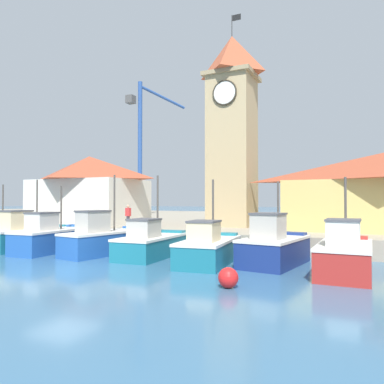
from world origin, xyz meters
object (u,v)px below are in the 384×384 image
clock_tower (232,125)px  fishing_boat_mid_right (209,248)px  fishing_boat_left_outer (27,236)px  fishing_boat_left_inner (52,238)px  dock_worker_near_tower (128,216)px  fishing_boat_mid_left (104,239)px  fishing_boat_right_outer (345,255)px  fishing_boat_right_inner (274,247)px  warehouse_left (89,189)px  port_crane_near (141,163)px  mooring_buoy (228,278)px  fishing_boat_center (151,244)px

clock_tower → fishing_boat_mid_right: bearing=-77.0°
fishing_boat_left_outer → fishing_boat_left_inner: fishing_boat_left_outer is taller
fishing_boat_left_inner → dock_worker_near_tower: fishing_boat_left_inner is taller
fishing_boat_mid_left → fishing_boat_right_outer: size_ratio=1.12×
fishing_boat_right_inner → warehouse_left: 19.55m
warehouse_left → port_crane_near: 16.96m
fishing_boat_left_outer → mooring_buoy: 15.08m
fishing_boat_left_outer → fishing_boat_left_inner: (2.30, -0.23, -0.00)m
fishing_boat_left_inner → port_crane_near: (-9.95, 24.74, 6.92)m
fishing_boat_mid_right → fishing_boat_right_outer: 5.92m
fishing_boat_right_outer → clock_tower: bearing=128.4°
fishing_boat_mid_left → fishing_boat_mid_right: fishing_boat_mid_left is taller
fishing_boat_mid_left → mooring_buoy: fishing_boat_mid_left is taller
fishing_boat_left_inner → clock_tower: clock_tower is taller
fishing_boat_left_outer → fishing_boat_mid_left: fishing_boat_mid_left is taller
fishing_boat_right_inner → dock_worker_near_tower: fishing_boat_right_inner is taller
fishing_boat_mid_left → warehouse_left: bearing=134.4°
clock_tower → port_crane_near: bearing=140.4°
fishing_boat_right_outer → port_crane_near: bearing=135.9°
fishing_boat_right_inner → clock_tower: bearing=118.8°
warehouse_left → mooring_buoy: size_ratio=13.20×
fishing_boat_right_outer → port_crane_near: (-25.54, 24.73, 6.94)m
fishing_boat_right_inner → fishing_boat_mid_right: bearing=-164.9°
fishing_boat_left_outer → dock_worker_near_tower: 6.40m
fishing_boat_mid_right → mooring_buoy: 4.93m
mooring_buoy → port_crane_near: bearing=127.4°
fishing_boat_mid_right → fishing_boat_center: bearing=171.2°
fishing_boat_left_outer → fishing_boat_right_outer: fishing_boat_left_outer is taller
fishing_boat_left_inner → fishing_boat_mid_left: fishing_boat_mid_left is taller
fishing_boat_left_outer → fishing_boat_mid_left: 5.69m
fishing_boat_mid_right → port_crane_near: port_crane_near is taller
fishing_boat_left_inner → warehouse_left: bearing=119.2°
warehouse_left → port_crane_near: port_crane_near is taller
fishing_boat_left_outer → dock_worker_near_tower: fishing_boat_left_outer is taller
fishing_boat_right_outer → clock_tower: clock_tower is taller
fishing_boat_right_inner → fishing_boat_right_outer: 3.18m
fishing_boat_left_inner → fishing_boat_right_inner: fishing_boat_right_inner is taller
fishing_boat_left_outer → mooring_buoy: size_ratio=7.25×
fishing_boat_left_inner → fishing_boat_right_outer: 15.58m
fishing_boat_center → clock_tower: clock_tower is taller
port_crane_near → dock_worker_near_tower: size_ratio=10.66×
clock_tower → dock_worker_near_tower: (-5.66, -5.31, -6.74)m
fishing_boat_left_inner → mooring_buoy: 12.81m
port_crane_near → mooring_buoy: 37.07m
fishing_boat_mid_left → clock_tower: 13.31m
fishing_boat_center → fishing_boat_right_outer: 9.40m
clock_tower → mooring_buoy: clock_tower is taller
port_crane_near → fishing_boat_left_outer: bearing=-72.7°
fishing_boat_mid_left → port_crane_near: port_crane_near is taller
fishing_boat_mid_left → port_crane_near: (-13.33, 24.33, 6.90)m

